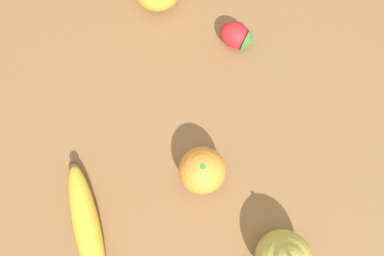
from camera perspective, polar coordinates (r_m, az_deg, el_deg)
The scene contains 4 objects.
ground_plane at distance 0.60m, azimuth -5.12°, elevation 2.79°, with size 3.00×3.00×0.00m, color olive.
banana at distance 0.57m, azimuth -15.71°, elevation -14.46°, with size 0.19×0.10×0.04m.
orange at distance 0.54m, azimuth 1.55°, elevation -6.45°, with size 0.07×0.07×0.07m.
strawberry at distance 0.63m, azimuth 6.95°, elevation 13.71°, with size 0.06×0.07×0.04m.
Camera 1 is at (0.18, 0.07, 0.57)m, focal length 35.00 mm.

